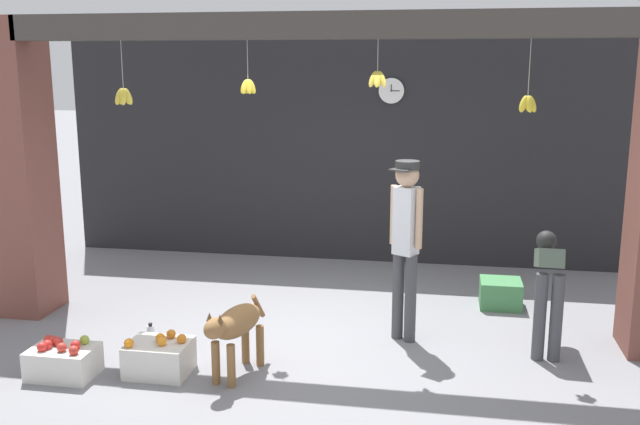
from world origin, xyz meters
TOP-DOWN VIEW (x-y plane):
  - ground_plane at (0.00, 0.00)m, footprint 60.00×60.00m
  - shop_back_wall at (0.00, 2.91)m, footprint 7.73×0.12m
  - shop_pillar_left at (-3.21, 0.30)m, footprint 0.70×0.60m
  - storefront_awning at (-0.00, 0.12)m, footprint 5.83×0.26m
  - dog at (-0.48, -0.91)m, footprint 0.40×0.89m
  - shopkeeper at (0.86, 0.16)m, footprint 0.32×0.32m
  - worker_stooping at (2.15, 0.11)m, footprint 0.26×0.80m
  - fruit_crate_oranges at (-1.14, -0.98)m, footprint 0.52×0.42m
  - fruit_crate_apples at (-1.93, -1.17)m, footprint 0.54×0.39m
  - produce_box_green at (1.84, 1.29)m, footprint 0.44×0.41m
  - water_bottle at (-1.41, -0.53)m, footprint 0.07×0.07m
  - wall_clock at (0.49, 2.84)m, footprint 0.34×0.03m

SIDE VIEW (x-z plane):
  - ground_plane at x=0.00m, z-range 0.00..0.00m
  - water_bottle at x=-1.41m, z-range -0.01..0.26m
  - fruit_crate_apples at x=-1.93m, z-range -0.02..0.30m
  - produce_box_green at x=1.84m, z-range 0.00..0.29m
  - fruit_crate_oranges at x=-1.14m, z-range -0.03..0.33m
  - dog at x=-0.48m, z-range 0.12..0.77m
  - worker_stooping at x=2.15m, z-range 0.17..1.21m
  - shopkeeper at x=0.86m, z-range 0.17..1.90m
  - shop_back_wall at x=0.00m, z-range 0.00..3.05m
  - shop_pillar_left at x=-3.21m, z-range 0.00..3.05m
  - wall_clock at x=0.49m, z-range 2.08..2.42m
  - storefront_awning at x=0.00m, z-range 2.47..3.35m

